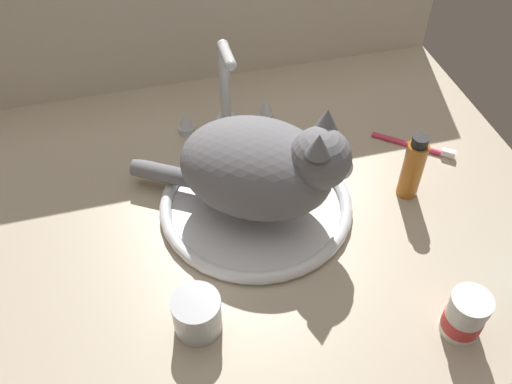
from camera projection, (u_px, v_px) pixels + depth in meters
countertop at (248, 215)px, 100.33cm from camera, size 107.15×80.58×3.00cm
backsplash_wall at (196, 10)px, 115.08cm from camera, size 107.15×2.40×38.43cm
sink_basin at (256, 204)px, 98.84cm from camera, size 33.68×33.68×2.11cm
faucet at (226, 98)px, 109.12cm from camera, size 19.54×9.41×19.74cm
cat at (266, 167)px, 91.71cm from camera, size 36.22×29.35×19.75cm
pill_bottle at (465, 316)px, 80.15cm from camera, size 5.83×5.83×8.14cm
metal_jar at (197, 314)px, 80.91cm from camera, size 7.17×7.17×6.60cm
amber_bottle at (413, 168)px, 97.51cm from camera, size 3.70×3.70×13.15cm
toothbrush at (415, 146)px, 109.84cm from camera, size 13.21×11.19×1.70cm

